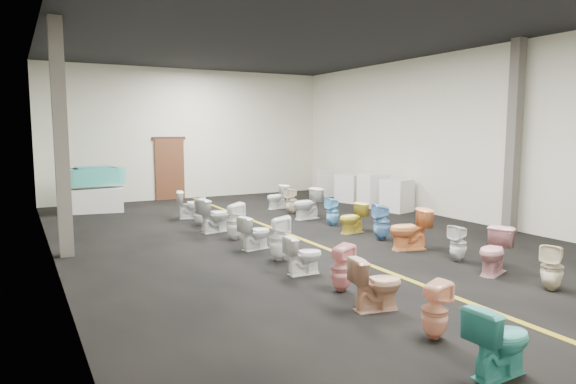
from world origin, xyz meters
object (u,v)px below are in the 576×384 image
toilet_right_11 (277,197)px  toilet_right_2 (552,267)px  appliance_crate_b (373,190)px  toilet_right_9 (307,204)px  toilet_left_3 (341,268)px  toilet_left_8 (214,215)px  display_table (95,200)px  toilet_left_1 (435,310)px  toilet_left_7 (235,221)px  toilet_right_7 (353,218)px  bathtub (94,176)px  toilet_left_9 (199,211)px  toilet_right_6 (382,222)px  toilet_left_2 (376,284)px  toilet_right_5 (409,229)px  toilet_left_5 (279,238)px  toilet_left_6 (255,232)px  toilet_right_4 (458,243)px  appliance_crate_d (324,183)px  toilet_right_3 (495,251)px  toilet_left_10 (191,205)px  toilet_left_4 (304,255)px  toilet_right_8 (333,211)px  toilet_right_10 (291,201)px  appliance_crate_c (352,188)px  appliance_crate_a (397,196)px  toilet_left_0 (500,340)px

toilet_right_11 → toilet_right_2: bearing=-9.9°
appliance_crate_b → toilet_right_9: (-2.99, -0.96, -0.10)m
toilet_left_3 → toilet_left_8: (-0.12, 5.17, 0.04)m
display_table → toilet_left_1: bearing=-79.5°
toilet_left_7 → toilet_right_7: 2.80m
bathtub → toilet_left_9: (2.04, -3.43, -0.71)m
toilet_right_11 → toilet_right_6: bearing=-10.1°
display_table → toilet_right_9: 6.32m
toilet_left_2 → toilet_right_5: (2.77, 2.47, 0.05)m
toilet_left_5 → toilet_left_7: bearing=18.5°
toilet_left_1 → toilet_left_6: size_ratio=1.00×
toilet_left_6 → toilet_right_4: toilet_left_6 is taller
appliance_crate_d → toilet_right_6: appliance_crate_d is taller
appliance_crate_d → toilet_right_3: 10.38m
toilet_right_2 → toilet_right_11: toilet_right_2 is taller
toilet_left_2 → toilet_right_2: (2.88, -0.59, -0.00)m
toilet_left_10 → toilet_right_4: toilet_left_10 is taller
display_table → toilet_left_5: (2.22, -7.55, 0.07)m
toilet_left_4 → toilet_left_5: toilet_left_5 is taller
toilet_left_6 → toilet_right_2: size_ratio=0.96×
appliance_crate_d → toilet_right_2: 11.36m
appliance_crate_b → appliance_crate_d: bearing=90.0°
toilet_left_2 → toilet_right_8: bearing=-17.7°
toilet_left_2 → toilet_right_9: size_ratio=0.88×
toilet_right_10 → toilet_left_8: bearing=-68.0°
toilet_left_1 → toilet_left_4: (-0.00, 3.06, -0.01)m
toilet_right_4 → toilet_right_6: toilet_right_6 is taller
toilet_right_2 → toilet_right_10: (-0.10, 8.07, 0.02)m
toilet_left_10 → toilet_right_5: (2.78, -5.65, 0.04)m
toilet_left_7 → toilet_left_3: bearing=176.8°
toilet_left_10 → toilet_right_10: size_ratio=1.00×
appliance_crate_d → toilet_left_10: appliance_crate_d is taller
toilet_left_3 → toilet_left_4: (-0.04, 1.07, -0.03)m
toilet_right_4 → toilet_right_6: 2.13m
display_table → toilet_left_6: size_ratio=2.29×
bathtub → toilet_right_11: 5.45m
toilet_right_8 → appliance_crate_b: bearing=126.2°
appliance_crate_c → toilet_left_9: (-5.85, -1.56, -0.11)m
appliance_crate_a → toilet_right_9: size_ratio=1.14×
bathtub → display_table: bearing=-7.6°
toilet_left_5 → toilet_right_9: size_ratio=1.00×
appliance_crate_d → toilet_left_1: size_ratio=1.36×
toilet_right_4 → toilet_right_10: bearing=-179.0°
toilet_left_0 → toilet_left_8: (0.00, 8.13, 0.04)m
appliance_crate_d → toilet_left_2: bearing=-118.8°
toilet_right_10 → toilet_right_9: bearing=-6.9°
toilet_right_5 → toilet_left_5: bearing=-85.2°
toilet_right_10 → appliance_crate_b: bearing=85.7°
display_table → toilet_left_8: 4.92m
appliance_crate_c → toilet_right_4: (-2.79, -7.33, -0.13)m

